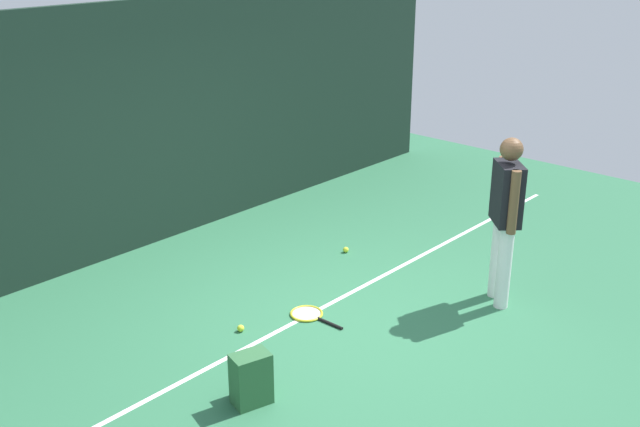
# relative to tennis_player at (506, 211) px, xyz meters

# --- Properties ---
(ground_plane) EXTENTS (12.00, 12.00, 0.00)m
(ground_plane) POSITION_rel_tennis_player_xyz_m (-1.31, 0.83, -0.97)
(ground_plane) COLOR #2D6B47
(back_fence) EXTENTS (10.00, 0.10, 2.81)m
(back_fence) POSITION_rel_tennis_player_xyz_m (-1.31, 3.83, 0.44)
(back_fence) COLOR #192D23
(back_fence) RESTS_ON ground
(court_line) EXTENTS (9.00, 0.05, 0.00)m
(court_line) POSITION_rel_tennis_player_xyz_m (-1.31, 1.20, -0.96)
(court_line) COLOR white
(court_line) RESTS_ON ground
(tennis_player) EXTENTS (0.44, 0.44, 1.70)m
(tennis_player) POSITION_rel_tennis_player_xyz_m (0.00, 0.00, 0.00)
(tennis_player) COLOR white
(tennis_player) RESTS_ON ground
(tennis_racket) EXTENTS (0.33, 0.62, 0.03)m
(tennis_racket) POSITION_rel_tennis_player_xyz_m (-1.51, 1.19, -0.95)
(tennis_racket) COLOR black
(tennis_racket) RESTS_ON ground
(backpack) EXTENTS (0.34, 0.34, 0.44)m
(backpack) POSITION_rel_tennis_player_xyz_m (-2.84, 0.58, -0.76)
(backpack) COLOR #2D6038
(backpack) RESTS_ON ground
(tennis_ball_near_player) EXTENTS (0.07, 0.07, 0.07)m
(tennis_ball_near_player) POSITION_rel_tennis_player_xyz_m (-0.13, 1.91, -0.93)
(tennis_ball_near_player) COLOR #CCE033
(tennis_ball_near_player) RESTS_ON ground
(tennis_ball_by_fence) EXTENTS (0.07, 0.07, 0.07)m
(tennis_ball_by_fence) POSITION_rel_tennis_player_xyz_m (-2.16, 1.46, -0.93)
(tennis_ball_by_fence) COLOR #CCE033
(tennis_ball_by_fence) RESTS_ON ground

